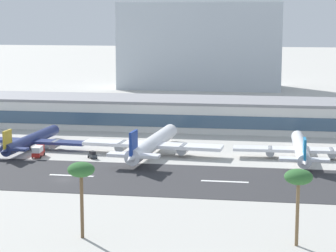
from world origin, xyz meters
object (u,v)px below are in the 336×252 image
object	(u,v)px
terminal_building	(184,113)
palm_tree_2	(298,179)
airliner_navy_tail_gate_1	(151,144)
palm_tree_3	(81,172)
distant_hotel_block	(201,45)
airliner_blue_tail_gate_2	(301,149)
airliner_gold_tail_gate_0	(30,141)
service_baggage_tug_1	(92,155)
service_box_truck_0	(38,151)

from	to	relation	value
terminal_building	palm_tree_2	size ratio (longest dim) A/B	15.23
airliner_navy_tail_gate_1	palm_tree_3	bearing A→B (deg)	-174.64
terminal_building	palm_tree_3	world-z (taller)	palm_tree_3
airliner_navy_tail_gate_1	distant_hotel_block	bearing A→B (deg)	6.64
airliner_blue_tail_gate_2	palm_tree_2	distance (m)	76.67
airliner_gold_tail_gate_0	service_baggage_tug_1	distance (m)	25.23
airliner_gold_tail_gate_0	service_baggage_tug_1	world-z (taller)	airliner_gold_tail_gate_0
airliner_gold_tail_gate_0	airliner_navy_tail_gate_1	size ratio (longest dim) A/B	0.82
airliner_gold_tail_gate_0	palm_tree_3	bearing A→B (deg)	-149.17
airliner_blue_tail_gate_2	distant_hotel_block	bearing A→B (deg)	13.81
airliner_gold_tail_gate_0	airliner_blue_tail_gate_2	xyz separation A→B (m)	(83.30, -1.33, 0.17)
distant_hotel_block	service_baggage_tug_1	size ratio (longest dim) A/B	26.07
service_baggage_tug_1	airliner_gold_tail_gate_0	bearing A→B (deg)	25.11
airliner_gold_tail_gate_0	terminal_building	bearing A→B (deg)	-37.64
airliner_navy_tail_gate_1	palm_tree_2	size ratio (longest dim) A/B	3.50
distant_hotel_block	palm_tree_2	xyz separation A→B (m)	(47.13, -261.37, -11.50)
airliner_blue_tail_gate_2	service_box_truck_0	bearing A→B (deg)	95.51
distant_hotel_block	airliner_gold_tail_gate_0	xyz separation A→B (m)	(-33.06, -184.04, -21.31)
palm_tree_3	service_box_truck_0	bearing A→B (deg)	116.04
distant_hotel_block	service_baggage_tug_1	xyz separation A→B (m)	(-10.03, -194.19, -23.00)
distant_hotel_block	service_box_truck_0	bearing A→B (deg)	-97.74
airliner_blue_tail_gate_2	palm_tree_2	size ratio (longest dim) A/B	3.03
airliner_navy_tail_gate_1	palm_tree_3	distance (m)	76.76
service_baggage_tug_1	palm_tree_2	world-z (taller)	palm_tree_2
service_baggage_tug_1	palm_tree_3	world-z (taller)	palm_tree_3
airliner_gold_tail_gate_0	airliner_navy_tail_gate_1	distance (m)	39.45
palm_tree_3	airliner_blue_tail_gate_2	bearing A→B (deg)	61.04
airliner_gold_tail_gate_0	service_baggage_tug_1	size ratio (longest dim) A/B	11.88
airliner_navy_tail_gate_1	airliner_blue_tail_gate_2	bearing A→B (deg)	-82.97
service_baggage_tug_1	palm_tree_3	bearing A→B (deg)	152.80
service_box_truck_0	palm_tree_2	bearing A→B (deg)	-136.28
palm_tree_2	service_baggage_tug_1	bearing A→B (deg)	130.39
terminal_building	service_baggage_tug_1	xyz separation A→B (m)	(-19.21, -57.75, -4.44)
distant_hotel_block	service_baggage_tug_1	world-z (taller)	distant_hotel_block
distant_hotel_block	palm_tree_2	world-z (taller)	distant_hotel_block
terminal_building	distant_hotel_block	xyz separation A→B (m)	(-9.19, 136.44, 18.57)
palm_tree_3	terminal_building	bearing A→B (deg)	89.06
distant_hotel_block	service_box_truck_0	world-z (taller)	distant_hotel_block
service_box_truck_0	service_baggage_tug_1	bearing A→B (deg)	-92.64
distant_hotel_block	service_box_truck_0	distance (m)	197.65
terminal_building	service_baggage_tug_1	world-z (taller)	terminal_building
distant_hotel_block	airliner_navy_tail_gate_1	distance (m)	188.39
airliner_gold_tail_gate_0	service_box_truck_0	distance (m)	12.49
service_baggage_tug_1	airliner_navy_tail_gate_1	bearing A→B (deg)	-107.73
airliner_navy_tail_gate_1	airliner_blue_tail_gate_2	distance (m)	44.01
service_box_truck_0	airliner_gold_tail_gate_0	bearing A→B (deg)	27.96
terminal_building	airliner_navy_tail_gate_1	distance (m)	50.83
terminal_building	airliner_gold_tail_gate_0	bearing A→B (deg)	-131.59
airliner_navy_tail_gate_1	service_baggage_tug_1	world-z (taller)	airliner_navy_tail_gate_1
service_baggage_tug_1	palm_tree_2	size ratio (longest dim) A/B	0.24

